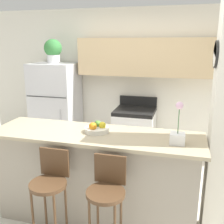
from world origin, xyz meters
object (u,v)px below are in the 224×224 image
orchid_vase (178,134)px  stove_range (134,135)px  refrigerator (56,109)px  bar_stool_right (107,194)px  fruit_bowl (97,128)px  potted_plant_on_fridge (53,50)px  bar_stool_left (50,185)px

orchid_vase → stove_range: bearing=112.5°
refrigerator → orchid_vase: refrigerator is taller
refrigerator → bar_stool_right: refrigerator is taller
fruit_bowl → refrigerator: bearing=129.2°
stove_range → potted_plant_on_fridge: 1.99m
bar_stool_right → fruit_bowl: (-0.27, 0.55, 0.42)m
potted_plant_on_fridge → orchid_vase: 2.84m
potted_plant_on_fridge → refrigerator: bearing=-61.1°
stove_range → fruit_bowl: (-0.12, -1.62, 0.63)m
refrigerator → potted_plant_on_fridge: bearing=118.9°
refrigerator → bar_stool_right: (1.57, -2.15, -0.15)m
stove_range → orchid_vase: bearing=-67.5°
bar_stool_right → fruit_bowl: fruit_bowl is taller
refrigerator → stove_range: (1.42, 0.03, -0.36)m
bar_stool_left → potted_plant_on_fridge: (-1.01, 2.15, 1.18)m
bar_stool_right → potted_plant_on_fridge: potted_plant_on_fridge is taller
bar_stool_left → bar_stool_right: (0.56, 0.00, 0.00)m
orchid_vase → fruit_bowl: bearing=172.1°
refrigerator → bar_stool_left: size_ratio=1.64×
refrigerator → bar_stool_right: size_ratio=1.64×
refrigerator → potted_plant_on_fridge: (-0.00, 0.00, 1.04)m
bar_stool_right → orchid_vase: size_ratio=2.46×
bar_stool_left → fruit_bowl: bearing=62.1°
stove_range → potted_plant_on_fridge: bearing=-178.9°
bar_stool_left → potted_plant_on_fridge: size_ratio=2.50×
stove_range → fruit_bowl: size_ratio=4.08×
bar_stool_left → refrigerator: bearing=115.2°
potted_plant_on_fridge → fruit_bowl: bearing=-50.8°
orchid_vase → bar_stool_right: bearing=-143.0°
orchid_vase → refrigerator: bearing=141.4°
bar_stool_left → orchid_vase: orchid_vase is taller
refrigerator → stove_range: refrigerator is taller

